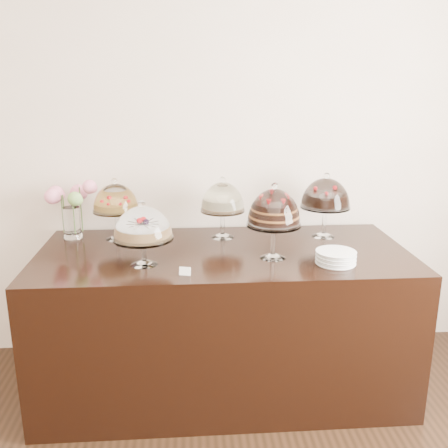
{
  "coord_description": "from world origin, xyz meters",
  "views": [
    {
      "loc": [
        0.03,
        -0.36,
        1.87
      ],
      "look_at": [
        0.23,
        2.4,
        1.08
      ],
      "focal_mm": 40.0,
      "sensor_mm": 36.0,
      "label": 1
    }
  ],
  "objects": [
    {
      "name": "cake_stand_dark_choco",
      "position": [
        0.91,
        2.69,
        1.17
      ],
      "size": [
        0.32,
        0.32,
        0.42
      ],
      "color": "white",
      "rests_on": "display_counter"
    },
    {
      "name": "wall_back",
      "position": [
        0.0,
        3.0,
        1.5
      ],
      "size": [
        5.0,
        0.04,
        3.0
      ],
      "primitive_type": "cube",
      "color": "beige",
      "rests_on": "ground"
    },
    {
      "name": "cake_stand_choco_layer",
      "position": [
        0.51,
        2.31,
        1.18
      ],
      "size": [
        0.31,
        0.31,
        0.44
      ],
      "color": "white",
      "rests_on": "display_counter"
    },
    {
      "name": "cake_stand_cheesecake",
      "position": [
        0.25,
        2.72,
        1.15
      ],
      "size": [
        0.28,
        0.28,
        0.4
      ],
      "color": "white",
      "rests_on": "display_counter"
    },
    {
      "name": "display_counter",
      "position": [
        0.23,
        2.45,
        0.45
      ],
      "size": [
        2.2,
        1.0,
        0.9
      ],
      "primitive_type": "cube",
      "color": "black",
      "rests_on": "ground"
    },
    {
      "name": "cake_stand_fruit_tart",
      "position": [
        -0.43,
        2.73,
        1.15
      ],
      "size": [
        0.29,
        0.29,
        0.39
      ],
      "color": "white",
      "rests_on": "display_counter"
    },
    {
      "name": "plate_stack",
      "position": [
        0.84,
        2.18,
        0.94
      ],
      "size": [
        0.22,
        0.22,
        0.07
      ],
      "color": "white",
      "rests_on": "display_counter"
    },
    {
      "name": "cake_stand_sugar_sponge",
      "position": [
        -0.22,
        2.25,
        1.12
      ],
      "size": [
        0.33,
        0.33,
        0.36
      ],
      "color": "white",
      "rests_on": "display_counter"
    },
    {
      "name": "price_card_left",
      "position": [
        0.01,
        2.07,
        0.92
      ],
      "size": [
        0.06,
        0.03,
        0.04
      ],
      "primitive_type": "cube",
      "rotation": [
        -0.21,
        0.0,
        -0.26
      ],
      "color": "white",
      "rests_on": "display_counter"
    },
    {
      "name": "flower_vase",
      "position": [
        -0.72,
        2.8,
        1.12
      ],
      "size": [
        0.33,
        0.31,
        0.38
      ],
      "color": "white",
      "rests_on": "display_counter"
    }
  ]
}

